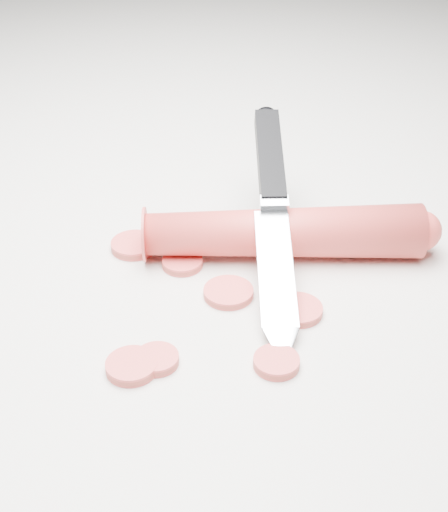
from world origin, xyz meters
The scene contains 10 objects.
ground centered at (0.00, 0.00, 0.00)m, with size 2.40×2.40×0.00m, color silver.
carrot centered at (0.01, 0.05, 0.02)m, with size 0.04×0.04×0.22m, color red.
carrot_slice_0 centered at (-0.09, -0.02, 0.00)m, with size 0.04×0.04×0.01m, color #D43A38.
carrot_slice_1 centered at (0.01, -0.02, 0.00)m, with size 0.04×0.04×0.01m, color #D43A38.
carrot_slice_2 centered at (0.06, -0.01, 0.00)m, with size 0.04×0.04×0.01m, color #D43A38.
carrot_slice_3 centered at (0.01, -0.12, 0.00)m, with size 0.03×0.03×0.01m, color #D43A38.
carrot_slice_4 centered at (0.08, -0.06, 0.00)m, with size 0.03×0.03×0.01m, color #D43A38.
carrot_slice_5 centered at (-0.05, -0.01, 0.00)m, with size 0.03×0.03×0.01m, color #D43A38.
carrot_slice_6 centered at (0.01, -0.11, 0.00)m, with size 0.03×0.03×0.01m, color #D43A38.
kitchen_knife centered at (0.01, 0.03, 0.04)m, with size 0.18×0.20×0.09m, color silver, non-canonical shape.
Camera 1 is at (0.26, -0.35, 0.32)m, focal length 50.00 mm.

